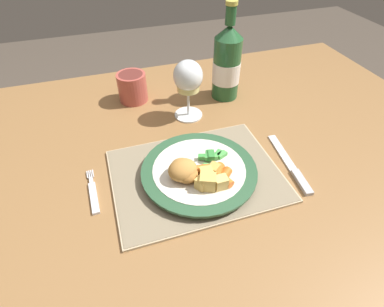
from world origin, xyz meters
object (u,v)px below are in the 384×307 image
(fork, at_px, (93,194))
(wine_glass, at_px, (188,79))
(dinner_plate, at_px, (199,171))
(drinking_cup, at_px, (132,87))
(dining_table, at_px, (198,179))
(table_knife, at_px, (292,168))
(bottle, at_px, (227,64))

(fork, bearing_deg, wine_glass, 38.19)
(dinner_plate, height_order, drinking_cup, drinking_cup)
(fork, bearing_deg, dining_table, 11.93)
(dining_table, height_order, wine_glass, wine_glass)
(wine_glass, height_order, drinking_cup, wine_glass)
(dinner_plate, distance_m, table_knife, 0.21)
(fork, xyz_separation_m, bottle, (0.40, 0.28, 0.10))
(dining_table, relative_size, table_knife, 6.98)
(dinner_plate, xyz_separation_m, table_knife, (0.20, -0.04, -0.01))
(fork, distance_m, wine_glass, 0.36)
(dinner_plate, distance_m, wine_glass, 0.25)
(dining_table, distance_m, drinking_cup, 0.33)
(table_knife, relative_size, wine_glass, 1.25)
(dinner_plate, bearing_deg, table_knife, -10.95)
(dining_table, height_order, dinner_plate, dinner_plate)
(wine_glass, bearing_deg, bottle, 26.31)
(dinner_plate, xyz_separation_m, drinking_cup, (-0.08, 0.35, 0.03))
(dining_table, distance_m, table_knife, 0.23)
(bottle, bearing_deg, fork, -145.40)
(dinner_plate, relative_size, wine_glass, 1.56)
(table_knife, height_order, drinking_cup, drinking_cup)
(dining_table, relative_size, fork, 11.16)
(dinner_plate, relative_size, table_knife, 1.24)
(dining_table, xyz_separation_m, bottle, (0.16, 0.22, 0.18))
(dinner_plate, distance_m, fork, 0.22)
(dining_table, relative_size, wine_glass, 8.73)
(dining_table, distance_m, dinner_plate, 0.12)
(fork, bearing_deg, dinner_plate, -4.67)
(fork, bearing_deg, table_knife, -7.72)
(drinking_cup, bearing_deg, bottle, -12.93)
(wine_glass, bearing_deg, fork, -141.81)
(dining_table, distance_m, bottle, 0.33)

